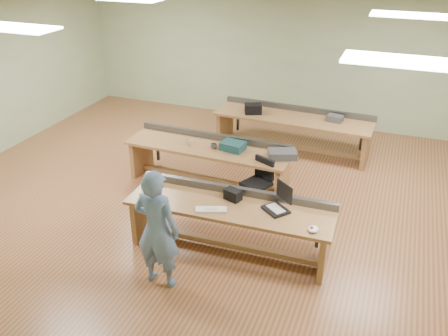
% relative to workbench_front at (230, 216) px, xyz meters
% --- Properties ---
extents(floor, '(10.00, 10.00, 0.00)m').
position_rel_workbench_front_xyz_m(floor, '(-0.58, 1.36, -0.56)').
color(floor, '#99603A').
rests_on(floor, ground).
extents(ceiling, '(10.00, 10.00, 0.00)m').
position_rel_workbench_front_xyz_m(ceiling, '(-0.58, 1.36, 2.44)').
color(ceiling, silver).
rests_on(ceiling, wall_back).
extents(wall_back, '(10.00, 0.04, 3.00)m').
position_rel_workbench_front_xyz_m(wall_back, '(-0.58, 5.36, 0.94)').
color(wall_back, '#A8B98C').
rests_on(wall_back, floor).
extents(wall_front, '(10.00, 0.04, 3.00)m').
position_rel_workbench_front_xyz_m(wall_front, '(-0.58, -2.64, 0.94)').
color(wall_front, '#A8B98C').
rests_on(wall_front, floor).
extents(fluor_panels, '(6.20, 3.50, 0.03)m').
position_rel_workbench_front_xyz_m(fluor_panels, '(-0.58, 1.36, 2.41)').
color(fluor_panels, white).
rests_on(fluor_panels, ceiling).
extents(workbench_front, '(2.93, 0.87, 0.86)m').
position_rel_workbench_front_xyz_m(workbench_front, '(0.00, 0.00, 0.00)').
color(workbench_front, olive).
rests_on(workbench_front, floor).
extents(workbench_mid, '(2.98, 0.87, 0.86)m').
position_rel_workbench_front_xyz_m(workbench_mid, '(-1.04, 1.71, 0.00)').
color(workbench_mid, olive).
rests_on(workbench_mid, floor).
extents(workbench_back, '(3.23, 0.98, 0.86)m').
position_rel_workbench_front_xyz_m(workbench_back, '(0.02, 3.67, 0.01)').
color(workbench_back, olive).
rests_on(workbench_back, floor).
extents(person, '(0.61, 0.40, 1.65)m').
position_rel_workbench_front_xyz_m(person, '(-0.61, -1.00, 0.27)').
color(person, slate).
rests_on(person, floor).
extents(laptop_base, '(0.43, 0.42, 0.04)m').
position_rel_workbench_front_xyz_m(laptop_base, '(0.64, 0.06, 0.21)').
color(laptop_base, black).
rests_on(laptop_base, workbench_front).
extents(laptop_screen, '(0.27, 0.22, 0.26)m').
position_rel_workbench_front_xyz_m(laptop_screen, '(0.72, 0.16, 0.45)').
color(laptop_screen, black).
rests_on(laptop_screen, laptop_base).
extents(keyboard, '(0.45, 0.28, 0.02)m').
position_rel_workbench_front_xyz_m(keyboard, '(-0.19, -0.24, 0.20)').
color(keyboard, silver).
rests_on(keyboard, workbench_front).
extents(trackball_mouse, '(0.18, 0.19, 0.06)m').
position_rel_workbench_front_xyz_m(trackball_mouse, '(1.21, -0.24, 0.22)').
color(trackball_mouse, white).
rests_on(trackball_mouse, workbench_front).
extents(camera_bag, '(0.27, 0.22, 0.16)m').
position_rel_workbench_front_xyz_m(camera_bag, '(-0.01, 0.14, 0.27)').
color(camera_bag, black).
rests_on(camera_bag, workbench_front).
extents(task_chair, '(0.61, 0.61, 0.85)m').
position_rel_workbench_front_xyz_m(task_chair, '(0.02, 1.26, -0.25)').
color(task_chair, black).
rests_on(task_chair, floor).
extents(parts_bin_teal, '(0.44, 0.35, 0.14)m').
position_rel_workbench_front_xyz_m(parts_bin_teal, '(-0.59, 1.72, 0.26)').
color(parts_bin_teal, '#13383F').
rests_on(parts_bin_teal, workbench_mid).
extents(parts_bin_grey, '(0.54, 0.45, 0.13)m').
position_rel_workbench_front_xyz_m(parts_bin_grey, '(0.29, 1.71, 0.26)').
color(parts_bin_grey, '#38383A').
rests_on(parts_bin_grey, workbench_mid).
extents(mug, '(0.12, 0.12, 0.09)m').
position_rel_workbench_front_xyz_m(mug, '(-0.91, 1.65, 0.24)').
color(mug, '#38383A').
rests_on(mug, workbench_mid).
extents(drinks_can, '(0.09, 0.09, 0.13)m').
position_rel_workbench_front_xyz_m(drinks_can, '(-1.41, 1.62, 0.26)').
color(drinks_can, silver).
rests_on(drinks_can, workbench_mid).
extents(storage_box_back, '(0.41, 0.36, 0.19)m').
position_rel_workbench_front_xyz_m(storage_box_back, '(-0.81, 3.55, 0.29)').
color(storage_box_back, black).
rests_on(storage_box_back, workbench_back).
extents(tray_back, '(0.33, 0.27, 0.12)m').
position_rel_workbench_front_xyz_m(tray_back, '(0.85, 3.70, 0.25)').
color(tray_back, '#38383A').
rests_on(tray_back, workbench_back).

